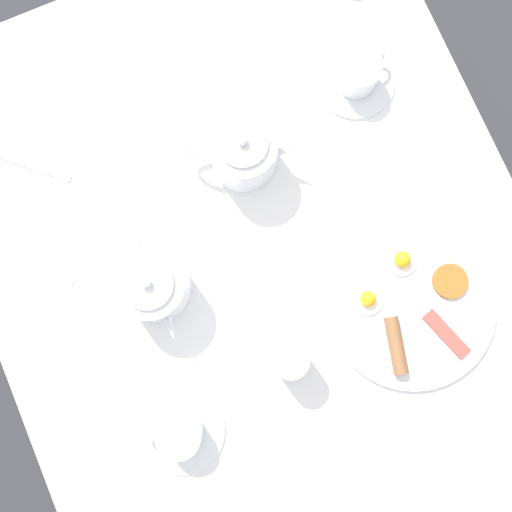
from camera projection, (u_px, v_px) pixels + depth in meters
ground_plane at (256, 285)px, 1.81m from camera, size 8.00×8.00×0.00m
table at (256, 261)px, 1.16m from camera, size 1.00×1.24×0.71m
breakfast_plate at (410, 304)px, 1.09m from camera, size 0.31×0.31×0.04m
teapot_near at (152, 285)px, 1.04m from camera, size 0.12×0.21×0.13m
teapot_far at (242, 152)px, 1.07m from camera, size 0.20×0.12×0.13m
teacup_with_saucer_left at (358, 76)px, 1.12m from camera, size 0.15×0.15×0.07m
teacup_with_saucer_right at (180, 434)px, 1.04m from camera, size 0.15×0.15×0.07m
water_glass_tall at (289, 359)px, 1.04m from camera, size 0.06×0.06×0.10m
knife_by_plate at (15, 160)px, 1.13m from camera, size 0.18×0.16×0.00m
spoon_for_tea at (40, 264)px, 1.10m from camera, size 0.10×0.12×0.00m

